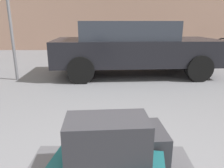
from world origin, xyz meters
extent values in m
cube|color=#2D2D33|center=(0.05, 0.10, 0.51)|extent=(0.69, 0.40, 0.34)
cube|color=#2D2D33|center=(-0.02, -0.18, 0.77)|extent=(0.47, 0.29, 0.26)
cube|color=black|center=(0.61, 4.60, 0.64)|extent=(4.41, 2.09, 0.64)
cube|color=#2D333D|center=(0.36, 4.58, 1.19)|extent=(2.51, 1.75, 0.46)
cylinder|color=black|center=(1.97, 5.54, 0.32)|extent=(0.65, 0.26, 0.64)
cylinder|color=black|center=(2.09, 3.85, 0.32)|extent=(0.65, 0.26, 0.64)
cylinder|color=black|center=(-0.86, 5.35, 0.32)|extent=(0.65, 0.26, 0.64)
cylinder|color=black|center=(-0.74, 3.65, 0.32)|extent=(0.65, 0.26, 0.64)
torus|color=black|center=(4.87, 8.50, 0.36)|extent=(0.72, 0.11, 0.72)
cylinder|color=#383838|center=(2.15, 7.59, 0.36)|extent=(0.21, 0.21, 0.72)
cylinder|color=#383838|center=(3.54, 7.59, 0.36)|extent=(0.21, 0.21, 0.72)
cylinder|color=slate|center=(-2.40, 3.96, 1.30)|extent=(0.07, 0.07, 2.60)
camera|label=1|loc=(0.02, -1.22, 1.39)|focal=34.24mm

